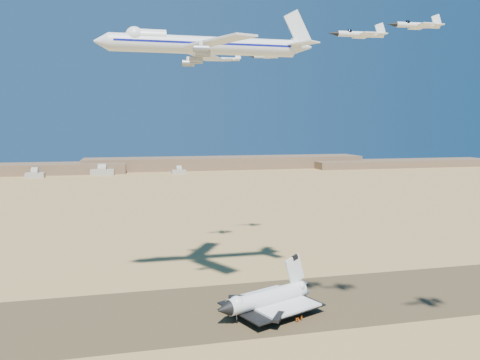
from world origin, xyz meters
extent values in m
plane|color=#AC864C|center=(0.00, 0.00, 0.00)|extent=(1200.00, 1200.00, 0.00)
cube|color=brown|center=(0.00, 0.00, 0.03)|extent=(600.00, 50.00, 0.06)
cube|color=brown|center=(120.00, 540.00, 9.00)|extent=(420.00, 60.00, 18.00)
cube|color=brown|center=(400.00, 510.00, 5.50)|extent=(300.00, 60.00, 11.00)
cube|color=#AAA596|center=(-140.00, 470.00, 3.25)|extent=(22.00, 14.00, 6.50)
cube|color=#AAA596|center=(-60.00, 485.00, 3.75)|extent=(30.00, 15.00, 7.50)
cube|color=#AAA596|center=(40.00, 475.00, 2.75)|extent=(19.00, 12.50, 5.50)
cylinder|color=white|center=(20.04, -7.57, 5.84)|extent=(30.87, 16.89, 5.45)
cone|color=black|center=(3.66, -14.32, 5.84)|extent=(6.02, 6.45, 5.18)
sphere|color=white|center=(8.34, -12.39, 6.62)|extent=(5.06, 5.06, 5.06)
cube|color=white|center=(23.64, -6.09, 3.60)|extent=(28.69, 29.75, 0.88)
cube|color=black|center=(21.84, -6.83, 3.16)|extent=(35.89, 32.71, 0.49)
cube|color=white|center=(31.74, -2.76, 13.43)|extent=(8.60, 4.06, 11.21)
cylinder|color=gray|center=(8.34, -12.39, 1.56)|extent=(0.35, 0.35, 3.11)
cylinder|color=black|center=(8.34, -12.39, 0.54)|extent=(1.16, 0.81, 1.07)
cylinder|color=gray|center=(27.29, -9.85, 1.56)|extent=(0.35, 0.35, 3.11)
cylinder|color=black|center=(27.29, -9.85, 0.54)|extent=(1.16, 0.81, 1.07)
cylinder|color=gray|center=(23.59, -0.85, 1.56)|extent=(0.35, 0.35, 3.11)
cylinder|color=black|center=(23.59, -0.85, 0.54)|extent=(1.16, 0.81, 1.07)
cylinder|color=white|center=(1.56, 6.72, 91.53)|extent=(63.32, 6.42, 5.96)
cone|color=white|center=(-32.40, 6.97, 91.53)|extent=(4.70, 5.99, 5.96)
sphere|color=white|center=(-21.70, 6.90, 93.67)|extent=(6.14, 6.14, 6.14)
cube|color=white|center=(3.31, -8.18, 90.41)|extent=(20.35, 28.62, 0.65)
cube|color=white|center=(3.53, 21.60, 90.41)|extent=(20.65, 28.54, 0.65)
cube|color=white|center=(35.02, 0.43, 92.46)|extent=(9.50, 11.43, 0.47)
cube|color=white|center=(35.10, 12.53, 92.46)|extent=(9.60, 11.42, 0.47)
cube|color=white|center=(35.06, 6.48, 98.50)|extent=(10.61, 0.73, 13.30)
cylinder|color=gray|center=(-0.36, -1.64, 87.62)|extent=(4.67, 2.45, 2.42)
cylinder|color=gray|center=(-2.28, -10.00, 87.62)|extent=(4.67, 2.45, 2.42)
cylinder|color=gray|center=(-0.24, 15.11, 87.62)|extent=(4.67, 2.45, 2.42)
cylinder|color=gray|center=(-2.04, 23.50, 87.62)|extent=(4.67, 2.45, 2.42)
imported|color=#E75C0D|center=(27.50, -16.52, 0.86)|extent=(0.58, 0.69, 1.60)
imported|color=#E75C0D|center=(29.75, -15.53, 0.90)|extent=(0.49, 0.83, 1.68)
imported|color=#E75C0D|center=(28.01, -16.83, 0.96)|extent=(1.09, 1.16, 1.80)
cylinder|color=white|center=(34.88, -41.10, 87.80)|extent=(12.45, 2.32, 1.44)
cone|color=black|center=(27.48, -40.57, 87.80)|extent=(2.77, 1.53, 1.34)
sphere|color=black|center=(31.80, -40.88, 88.31)|extent=(1.44, 1.44, 1.44)
cube|color=white|center=(35.91, -41.17, 87.59)|extent=(4.19, 8.49, 0.26)
cube|color=white|center=(40.03, -41.46, 87.80)|extent=(2.63, 5.30, 0.21)
cube|color=white|center=(40.23, -41.48, 89.24)|extent=(3.13, 0.48, 3.49)
cylinder|color=white|center=(47.17, -47.66, 89.35)|extent=(11.57, 2.20, 1.34)
cone|color=black|center=(40.29, -47.14, 89.35)|extent=(2.58, 1.43, 1.25)
sphere|color=black|center=(44.30, -47.44, 89.83)|extent=(1.34, 1.34, 1.34)
cube|color=white|center=(48.12, -47.73, 89.16)|extent=(3.92, 7.90, 0.24)
cube|color=white|center=(51.95, -48.02, 89.35)|extent=(2.46, 4.94, 0.19)
cube|color=white|center=(52.14, -48.04, 90.69)|extent=(2.91, 0.46, 3.24)
cylinder|color=white|center=(19.18, 56.49, 94.31)|extent=(12.64, 2.47, 1.47)
cone|color=black|center=(11.66, 57.09, 94.31)|extent=(2.82, 1.58, 1.36)
sphere|color=black|center=(16.05, 56.74, 94.83)|extent=(1.47, 1.47, 1.47)
cube|color=white|center=(20.22, 56.40, 94.10)|extent=(4.33, 8.65, 0.26)
cube|color=white|center=(24.40, 56.06, 94.31)|extent=(2.72, 5.41, 0.21)
cube|color=white|center=(24.61, 56.05, 95.77)|extent=(3.18, 0.52, 3.54)
cylinder|color=white|center=(42.19, 70.47, 98.09)|extent=(11.96, 2.86, 1.39)
cone|color=black|center=(35.12, 71.36, 98.09)|extent=(2.71, 1.60, 1.29)
sphere|color=black|center=(39.24, 70.84, 98.58)|extent=(1.39, 1.39, 1.39)
cube|color=white|center=(43.17, 70.35, 97.89)|extent=(4.43, 8.29, 0.25)
cube|color=white|center=(47.10, 69.85, 98.09)|extent=(2.78, 5.18, 0.20)
cube|color=white|center=(47.30, 69.83, 99.47)|extent=(3.00, 0.62, 3.35)
camera|label=1|loc=(-24.41, -155.28, 64.03)|focal=35.00mm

